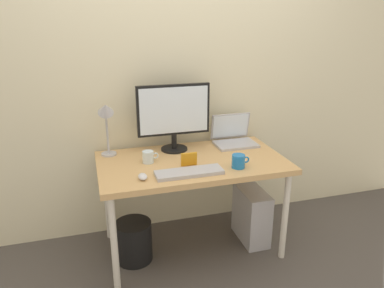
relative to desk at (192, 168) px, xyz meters
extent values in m
plane|color=#4C4742|center=(0.00, 0.00, -0.65)|extent=(6.00, 6.00, 0.00)
cube|color=beige|center=(0.00, 0.43, 0.65)|extent=(4.40, 0.04, 2.60)
cube|color=tan|center=(0.00, 0.00, 0.04)|extent=(1.31, 0.74, 0.04)
cylinder|color=silver|center=(-0.60, -0.31, -0.32)|extent=(0.04, 0.04, 0.68)
cylinder|color=silver|center=(0.60, -0.31, -0.32)|extent=(0.04, 0.04, 0.68)
cylinder|color=silver|center=(-0.60, 0.31, -0.32)|extent=(0.04, 0.04, 0.68)
cylinder|color=silver|center=(0.60, 0.31, -0.32)|extent=(0.04, 0.04, 0.68)
cylinder|color=black|center=(-0.07, 0.24, 0.07)|extent=(0.20, 0.20, 0.01)
cylinder|color=black|center=(-0.07, 0.24, 0.13)|extent=(0.04, 0.04, 0.11)
cube|color=black|center=(-0.07, 0.24, 0.37)|extent=(0.54, 0.03, 0.38)
cube|color=white|center=(-0.07, 0.22, 0.37)|extent=(0.51, 0.01, 0.34)
cube|color=#B2B2B7|center=(0.42, 0.20, 0.07)|extent=(0.32, 0.22, 0.02)
cube|color=#B2B2B7|center=(0.42, 0.33, 0.19)|extent=(0.32, 0.04, 0.21)
cube|color=white|center=(0.42, 0.32, 0.19)|extent=(0.30, 0.03, 0.18)
cylinder|color=#B2B2B7|center=(-0.56, 0.27, 0.07)|extent=(0.11, 0.11, 0.01)
cylinder|color=#B2B2B7|center=(-0.56, 0.27, 0.23)|extent=(0.02, 0.02, 0.31)
cone|color=#B2B2B7|center=(-0.56, 0.23, 0.42)|extent=(0.11, 0.14, 0.13)
cube|color=#B2B2B7|center=(-0.09, -0.23, 0.07)|extent=(0.44, 0.14, 0.02)
ellipsoid|color=silver|center=(-0.39, -0.22, 0.08)|extent=(0.06, 0.09, 0.03)
cylinder|color=#1E72BF|center=(0.26, -0.22, 0.11)|extent=(0.09, 0.09, 0.09)
torus|color=#1E72BF|center=(0.32, -0.22, 0.11)|extent=(0.05, 0.01, 0.05)
cylinder|color=silver|center=(-0.31, 0.04, 0.10)|extent=(0.08, 0.08, 0.08)
torus|color=silver|center=(-0.25, 0.04, 0.11)|extent=(0.05, 0.01, 0.05)
cube|color=orange|center=(-0.05, -0.09, 0.11)|extent=(0.11, 0.02, 0.09)
cube|color=#B2B2B7|center=(0.48, -0.03, -0.44)|extent=(0.18, 0.36, 0.42)
cylinder|color=black|center=(-0.45, -0.03, -0.50)|extent=(0.26, 0.26, 0.30)
camera|label=1|loc=(-0.68, -2.33, 1.03)|focal=34.54mm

